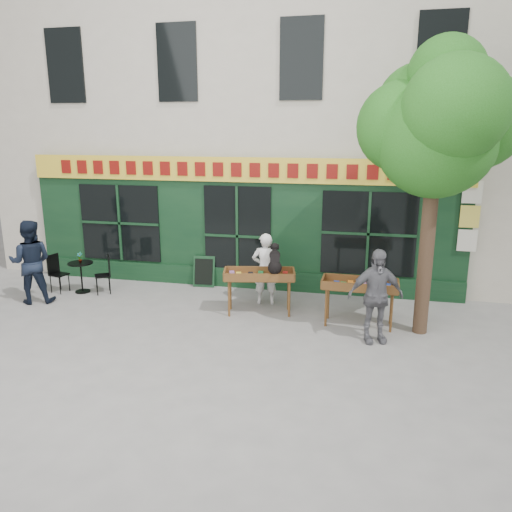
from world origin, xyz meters
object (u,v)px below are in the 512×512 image
object	(u,v)px
man_left	(31,262)
woman	(265,269)
book_cart_center	(259,277)
dog	(275,258)
book_cart_right	(360,287)
man_right	(375,296)
bistro_table	(81,271)

from	to	relation	value
man_left	woman	bearing A→B (deg)	169.14
book_cart_center	woman	world-z (taller)	woman
book_cart_center	dog	size ratio (longest dim) A/B	2.66
book_cart_center	book_cart_right	size ratio (longest dim) A/B	1.05
woman	man_right	size ratio (longest dim) A/B	0.92
bistro_table	man_left	size ratio (longest dim) A/B	0.39
dog	book_cart_right	size ratio (longest dim) A/B	0.40
dog	bistro_table	size ratio (longest dim) A/B	0.79
woman	bistro_table	world-z (taller)	woman
book_cart_right	dog	bearing A→B (deg)	175.41
book_cart_right	man_left	bearing A→B (deg)	-177.03
dog	book_cart_right	distance (m)	1.87
book_cart_center	book_cart_right	world-z (taller)	same
dog	man_right	bearing A→B (deg)	-35.45
dog	woman	world-z (taller)	woman
book_cart_center	woman	size ratio (longest dim) A/B	0.95
bistro_table	man_left	distance (m)	1.22
woman	man_left	world-z (taller)	man_left
dog	book_cart_center	bearing A→B (deg)	160.43
dog	man_left	distance (m)	5.69
book_cart_center	man_right	bearing A→B (deg)	-33.36
book_cart_right	man_left	world-z (taller)	man_left
man_left	dog	bearing A→B (deg)	161.48
book_cart_center	dog	bearing A→B (deg)	-19.57
book_cart_right	man_left	xyz separation A→B (m)	(-7.47, -0.21, 0.16)
book_cart_center	bistro_table	size ratio (longest dim) A/B	2.10
man_right	book_cart_center	bearing A→B (deg)	139.43
book_cart_center	man_left	xyz separation A→B (m)	(-5.31, -0.45, 0.16)
bistro_table	man_left	bearing A→B (deg)	-127.87
man_left	bistro_table	bearing A→B (deg)	-150.42
dog	bistro_table	distance (m)	5.05
book_cart_center	book_cart_right	bearing A→B (deg)	-17.73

